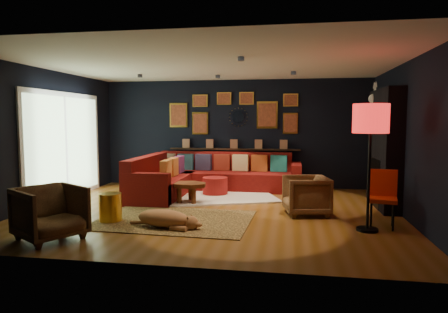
% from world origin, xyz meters
% --- Properties ---
extents(floor, '(6.50, 6.50, 0.00)m').
position_xyz_m(floor, '(0.00, 0.00, 0.00)').
color(floor, brown).
rests_on(floor, ground).
extents(room_walls, '(6.50, 6.50, 6.50)m').
position_xyz_m(room_walls, '(0.00, 0.00, 1.59)').
color(room_walls, black).
rests_on(room_walls, ground).
extents(sectional, '(3.41, 2.69, 0.86)m').
position_xyz_m(sectional, '(-0.61, 1.81, 0.32)').
color(sectional, maroon).
rests_on(sectional, ground).
extents(ledge, '(3.20, 0.12, 0.04)m').
position_xyz_m(ledge, '(0.00, 2.68, 0.92)').
color(ledge, black).
rests_on(ledge, room_walls).
extents(gallery_wall, '(3.15, 0.04, 1.02)m').
position_xyz_m(gallery_wall, '(-0.01, 2.72, 1.81)').
color(gallery_wall, gold).
rests_on(gallery_wall, room_walls).
extents(sunburst_mirror, '(0.47, 0.16, 0.47)m').
position_xyz_m(sunburst_mirror, '(0.10, 2.72, 1.70)').
color(sunburst_mirror, silver).
rests_on(sunburst_mirror, room_walls).
extents(fireplace, '(0.31, 1.60, 2.20)m').
position_xyz_m(fireplace, '(3.09, 0.90, 1.02)').
color(fireplace, black).
rests_on(fireplace, ground).
extents(deer_head, '(0.50, 0.28, 0.45)m').
position_xyz_m(deer_head, '(3.14, 1.40, 2.05)').
color(deer_head, white).
rests_on(deer_head, fireplace).
extents(sliding_door, '(0.06, 2.80, 2.20)m').
position_xyz_m(sliding_door, '(-3.22, 0.60, 1.10)').
color(sliding_door, white).
rests_on(sliding_door, ground).
extents(ceiling_spots, '(3.30, 2.50, 0.06)m').
position_xyz_m(ceiling_spots, '(-0.00, 0.80, 2.56)').
color(ceiling_spots, black).
rests_on(ceiling_spots, room_walls).
extents(shag_rug, '(2.86, 2.48, 0.03)m').
position_xyz_m(shag_rug, '(-0.20, 1.30, 0.02)').
color(shag_rug, white).
rests_on(shag_rug, ground).
extents(leopard_rug, '(2.54, 1.87, 0.01)m').
position_xyz_m(leopard_rug, '(-0.49, -0.76, 0.01)').
color(leopard_rug, tan).
rests_on(leopard_rug, ground).
extents(coffee_table, '(0.83, 0.68, 0.38)m').
position_xyz_m(coffee_table, '(-0.60, 0.55, 0.33)').
color(coffee_table, '#602F13').
rests_on(coffee_table, shag_rug).
extents(pouf, '(0.54, 0.54, 0.36)m').
position_xyz_m(pouf, '(-0.25, 1.50, 0.21)').
color(pouf, maroon).
rests_on(pouf, shag_rug).
extents(armchair_left, '(1.04, 1.06, 0.81)m').
position_xyz_m(armchair_left, '(-1.86, -2.05, 0.41)').
color(armchair_left, '#A26E3D').
rests_on(armchair_left, ground).
extents(armchair_right, '(0.80, 0.83, 0.74)m').
position_xyz_m(armchair_right, '(1.64, -0.01, 0.37)').
color(armchair_right, '#A26E3D').
rests_on(armchair_right, ground).
extents(gold_stool, '(0.37, 0.37, 0.46)m').
position_xyz_m(gold_stool, '(-1.49, -1.00, 0.23)').
color(gold_stool, gold).
rests_on(gold_stool, ground).
extents(orange_chair, '(0.49, 0.49, 0.87)m').
position_xyz_m(orange_chair, '(2.77, -0.59, 0.51)').
color(orange_chair, black).
rests_on(orange_chair, ground).
extents(floor_lamp, '(0.51, 0.51, 1.87)m').
position_xyz_m(floor_lamp, '(2.50, -0.89, 1.58)').
color(floor_lamp, black).
rests_on(floor_lamp, ground).
extents(dog, '(1.26, 0.79, 0.37)m').
position_xyz_m(dog, '(-0.52, -1.23, 0.20)').
color(dog, '#AC7346').
rests_on(dog, leopard_rug).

